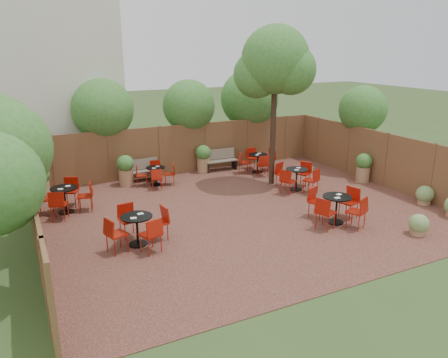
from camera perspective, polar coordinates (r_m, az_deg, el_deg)
name	(u,v)px	position (r m, az deg, el deg)	size (l,w,h in m)	color
ground	(242,212)	(13.75, 2.42, -4.32)	(80.00, 80.00, 0.00)	#354F23
courtyard_paving	(242,211)	(13.75, 2.42, -4.28)	(12.00, 10.00, 0.02)	#351B16
fence_back	(184,149)	(17.81, -5.30, 3.98)	(12.00, 0.08, 2.00)	brown
fence_left	(33,213)	(11.90, -23.83, -4.15)	(0.08, 10.00, 2.00)	brown
fence_right	(385,160)	(17.04, 20.47, 2.36)	(0.08, 10.00, 2.00)	brown
neighbour_building	(51,72)	(19.31, -21.84, 12.88)	(5.00, 4.00, 8.00)	beige
overhang_foliage	(157,116)	(15.37, -8.81, 8.15)	(15.24, 10.58, 2.59)	#306922
courtyard_tree	(275,65)	(15.79, 6.75, 14.65)	(2.62, 2.52, 5.75)	black
park_bench_left	(142,170)	(17.02, -10.74, 1.21)	(1.37, 0.51, 0.83)	brown
park_bench_right	(220,160)	(18.16, -0.53, 2.58)	(1.43, 0.49, 0.87)	brown
bistro_tables	(214,190)	(14.24, -1.35, -1.49)	(9.46, 7.44, 0.95)	black
planters	(192,167)	(16.45, -4.27, 1.54)	(11.76, 4.55, 1.14)	#946C4A
low_shrubs	(436,208)	(14.66, 26.07, -3.39)	(2.76, 2.18, 0.67)	#946C4A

